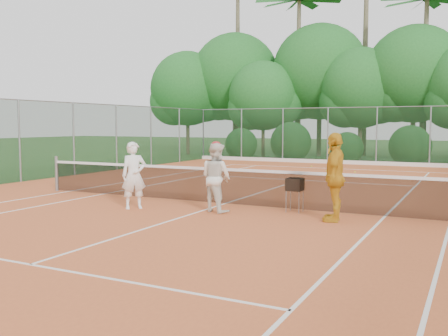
# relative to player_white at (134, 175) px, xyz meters

# --- Properties ---
(ground) EXTENTS (120.00, 120.00, 0.00)m
(ground) POSITION_rel_player_white_xyz_m (1.68, 1.61, -0.86)
(ground) COLOR #244B1B
(ground) RESTS_ON ground
(clay_court) EXTENTS (18.00, 36.00, 0.02)m
(clay_court) POSITION_rel_player_white_xyz_m (1.68, 1.61, -0.85)
(clay_court) COLOR #CE602F
(clay_court) RESTS_ON ground
(tennis_net) EXTENTS (11.97, 0.10, 1.10)m
(tennis_net) POSITION_rel_player_white_xyz_m (1.68, 1.61, -0.32)
(tennis_net) COLOR gray
(tennis_net) RESTS_ON clay_court
(player_white) EXTENTS (0.71, 0.72, 1.67)m
(player_white) POSITION_rel_player_white_xyz_m (0.00, 0.00, 0.00)
(player_white) COLOR white
(player_white) RESTS_ON clay_court
(player_center_grp) EXTENTS (0.97, 0.86, 1.70)m
(player_center_grp) POSITION_rel_player_white_xyz_m (2.04, 0.52, 0.01)
(player_center_grp) COLOR silver
(player_center_grp) RESTS_ON clay_court
(player_yellow) EXTENTS (0.62, 1.19, 1.93)m
(player_yellow) POSITION_rel_player_white_xyz_m (4.89, 0.64, 0.13)
(player_yellow) COLOR gold
(player_yellow) RESTS_ON clay_court
(ball_hopper) EXTENTS (0.36, 0.36, 0.82)m
(ball_hopper) POSITION_rel_player_white_xyz_m (3.75, 1.35, -0.19)
(ball_hopper) COLOR gray
(ball_hopper) RESTS_ON clay_court
(stray_ball_a) EXTENTS (0.07, 0.07, 0.07)m
(stray_ball_a) POSITION_rel_player_white_xyz_m (1.64, 11.91, -0.80)
(stray_ball_a) COLOR gold
(stray_ball_a) RESTS_ON clay_court
(stray_ball_b) EXTENTS (0.07, 0.07, 0.07)m
(stray_ball_b) POSITION_rel_player_white_xyz_m (0.34, 13.94, -0.80)
(stray_ball_b) COLOR #C2D130
(stray_ball_b) RESTS_ON clay_court
(stray_ball_c) EXTENTS (0.07, 0.07, 0.07)m
(stray_ball_c) POSITION_rel_player_white_xyz_m (2.90, 11.93, -0.80)
(stray_ball_c) COLOR yellow
(stray_ball_c) RESTS_ON clay_court
(court_markings) EXTENTS (11.03, 23.83, 0.01)m
(court_markings) POSITION_rel_player_white_xyz_m (1.68, 1.61, -0.83)
(court_markings) COLOR white
(court_markings) RESTS_ON clay_court
(fence_back) EXTENTS (18.07, 0.07, 3.00)m
(fence_back) POSITION_rel_player_white_xyz_m (1.68, 16.61, 0.66)
(fence_back) COLOR #19381E
(fence_back) RESTS_ON clay_court
(tropical_treeline) EXTENTS (32.10, 8.49, 15.03)m
(tropical_treeline) POSITION_rel_player_white_xyz_m (3.12, 21.83, 4.26)
(tropical_treeline) COLOR brown
(tropical_treeline) RESTS_ON ground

